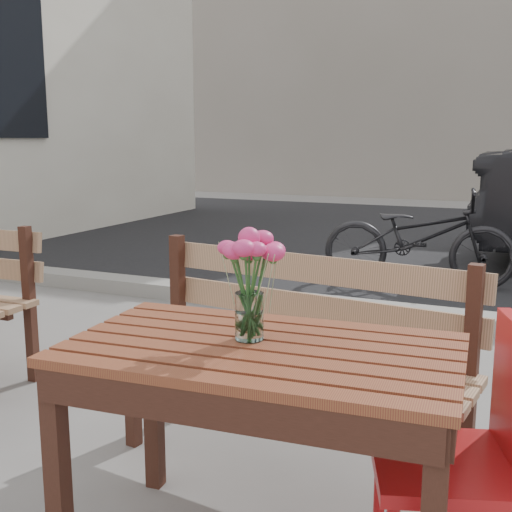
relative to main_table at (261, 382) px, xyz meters
The scene contains 6 objects.
street 4.91m from the main_table, 91.36° to the left, with size 30.00×8.12×0.12m.
main_table is the anchor object (origin of this frame).
main_bench 0.67m from the main_table, 100.71° to the left, with size 1.47×0.60×0.89m.
red_chair 0.62m from the main_table, ahead, with size 0.51×0.51×0.81m.
main_vase 0.33m from the main_table, 148.22° to the left, with size 0.18×0.18×0.34m.
bicycle 4.07m from the main_table, 93.22° to the left, with size 0.58×1.66×0.87m, color black.
Camera 1 is at (0.82, -1.46, 1.30)m, focal length 45.00 mm.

